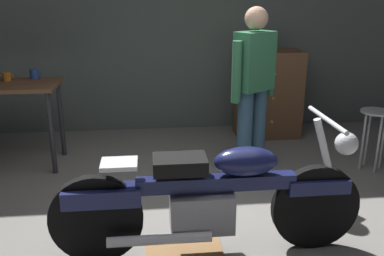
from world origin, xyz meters
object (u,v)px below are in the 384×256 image
Objects in this scene: motorcycle at (211,196)px; person_standing at (253,85)px; wooden_dresser at (268,94)px; shop_stool at (375,124)px; mug_orange_travel at (7,77)px; mug_blue_enamel at (34,74)px.

person_standing reaches higher than motorcycle.
person_standing is 1.52× the size of wooden_dresser.
motorcycle is at bearing -145.17° from shop_stool.
mug_orange_travel is at bearing -47.08° from person_standing.
person_standing is at bearing 177.94° from shop_stool.
person_standing reaches higher than mug_blue_enamel.
mug_blue_enamel is (0.26, 0.08, 0.01)m from mug_orange_travel.
motorcycle is at bearing -46.28° from mug_orange_travel.
wooden_dresser is at bearing 9.73° from mug_blue_enamel.
wooden_dresser is (0.50, 1.15, -0.38)m from person_standing.
shop_stool is at bearing 144.34° from person_standing.
person_standing is at bearing 65.64° from motorcycle.
mug_orange_travel is (-2.50, 0.60, 0.02)m from person_standing.
shop_stool is 0.58× the size of wooden_dresser.
shop_stool is 1.44m from wooden_dresser.
motorcycle is at bearing -51.68° from mug_blue_enamel.
mug_blue_enamel is at bearing -170.27° from wooden_dresser.
mug_blue_enamel is (-1.63, 2.06, 0.50)m from motorcycle.
motorcycle is 2.77m from mug_orange_travel.
shop_stool is 5.45× the size of mug_orange_travel.
person_standing is 13.91× the size of mug_blue_enamel.
motorcycle is at bearing 32.23° from person_standing.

